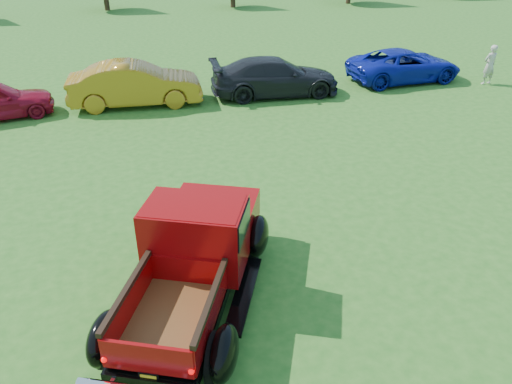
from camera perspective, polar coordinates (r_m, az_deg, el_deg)
ground at (r=10.27m, az=1.63°, el=-5.94°), size 120.00×120.00×0.00m
pickup_truck at (r=8.72m, az=-6.77°, el=-6.67°), size 3.66×4.97×1.74m
show_car_yellow at (r=18.30m, az=-13.63°, el=11.89°), size 4.65×1.87×1.50m
show_car_grey at (r=18.94m, az=2.19°, el=13.03°), size 4.86×2.22×1.38m
show_car_blue at (r=21.54m, az=16.60°, el=13.71°), size 4.67×2.31×1.27m
spectator at (r=22.22m, az=25.15°, el=13.03°), size 0.60×0.43×1.55m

